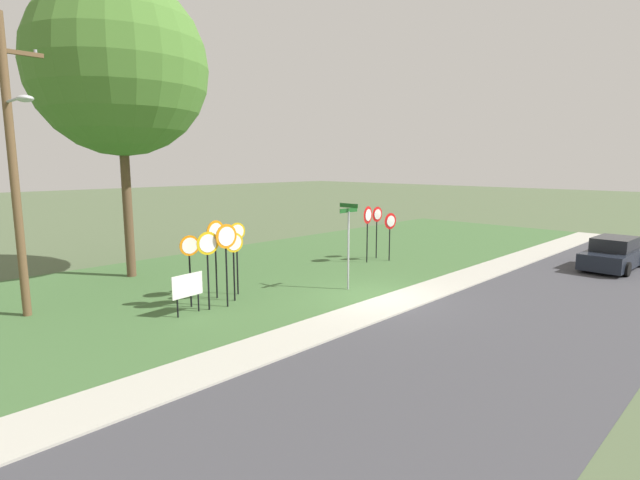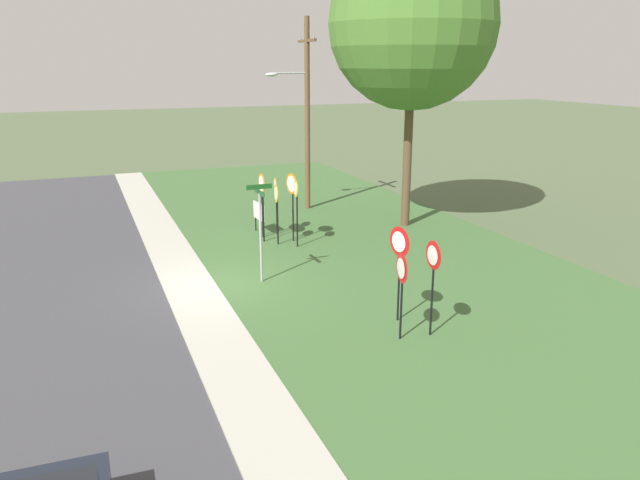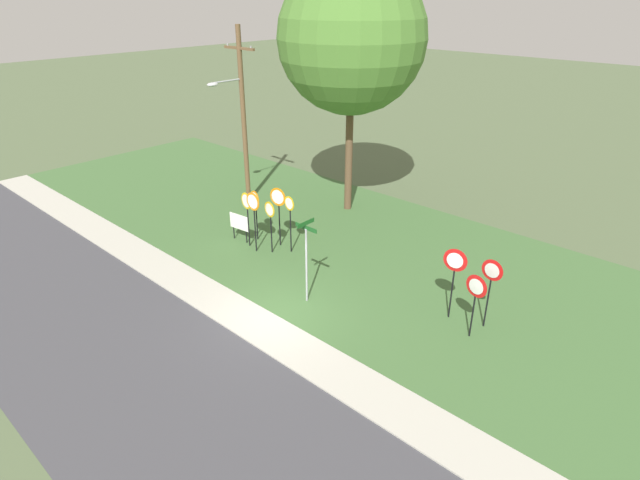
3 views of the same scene
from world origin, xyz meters
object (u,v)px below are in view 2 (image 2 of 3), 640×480
stop_sign_far_left (277,202)px  utility_pole (305,108)px  stop_sign_far_center (296,200)px  oak_tree_left (413,24)px  stop_sign_near_right (262,192)px  stop_sign_far_right (261,193)px  yield_sign_far_left (401,276)px  stop_sign_near_left (292,192)px  yield_sign_near_right (433,266)px  stop_sign_center_tall (276,194)px  street_name_post (260,225)px  notice_board (259,213)px  yield_sign_near_left (399,251)px

stop_sign_far_left → utility_pole: 6.85m
stop_sign_far_center → oak_tree_left: 8.44m
stop_sign_near_right → oak_tree_left: 8.89m
stop_sign_far_right → utility_pole: bearing=149.3°
yield_sign_far_left → stop_sign_near_left: bearing=-174.3°
yield_sign_near_right → stop_sign_center_tall: bearing=-174.5°
yield_sign_far_left → street_name_post: size_ratio=0.72×
yield_sign_near_right → notice_board: (-11.05, -1.28, -1.03)m
yield_sign_near_right → notice_board: size_ratio=2.00×
yield_sign_near_right → yield_sign_far_left: size_ratio=1.11×
street_name_post → utility_pole: (-9.06, 4.83, 2.83)m
stop_sign_far_left → utility_pole: size_ratio=0.27×
stop_sign_far_left → stop_sign_near_right: bearing=-138.4°
stop_sign_near_right → stop_sign_far_right: bearing=167.8°
stop_sign_far_right → yield_sign_near_left: yield_sign_near_left is taller
notice_board → stop_sign_far_left: bearing=-1.2°
stop_sign_near_left → notice_board: size_ratio=2.13×
stop_sign_near_left → stop_sign_near_right: 1.14m
stop_sign_far_left → yield_sign_far_left: 9.11m
yield_sign_near_left → yield_sign_near_right: 1.18m
stop_sign_center_tall → street_name_post: street_name_post is taller
stop_sign_far_center → stop_sign_center_tall: (-1.96, -0.18, -0.13)m
stop_sign_near_left → street_name_post: 4.66m
stop_sign_near_left → oak_tree_left: (-0.55, 5.29, 6.19)m
stop_sign_far_right → yield_sign_near_left: (9.22, 1.04, 0.16)m
stop_sign_far_right → stop_sign_far_left: bearing=20.9°
stop_sign_far_center → notice_board: (-2.43, -0.76, -0.96)m
stop_sign_center_tall → stop_sign_far_left: bearing=-7.0°
stop_sign_far_right → yield_sign_far_left: (10.27, 0.54, -0.12)m
stop_sign_center_tall → oak_tree_left: bearing=92.9°
stop_sign_far_left → yield_sign_near_left: yield_sign_near_left is taller
stop_sign_far_center → yield_sign_far_left: stop_sign_far_center is taller
street_name_post → oak_tree_left: (-4.53, 7.71, 6.29)m
notice_board → oak_tree_left: bearing=73.6°
yield_sign_near_left → yield_sign_far_left: 1.20m
yield_sign_near_left → oak_tree_left: bearing=139.4°
stop_sign_near_right → oak_tree_left: (-0.21, 6.37, 6.19)m
stop_sign_near_left → notice_board: stop_sign_near_left is taller
stop_sign_near_right → oak_tree_left: oak_tree_left is taller
stop_sign_near_left → street_name_post: bearing=-40.7°
yield_sign_near_left → stop_sign_near_right: bearing=177.7°
stop_sign_far_right → stop_sign_center_tall: size_ratio=1.07×
stop_sign_near_right → stop_sign_far_left: (0.57, 0.39, -0.30)m
yield_sign_near_left → yield_sign_far_left: bearing=-35.7°
utility_pole → notice_board: utility_pole is taller
stop_sign_center_tall → utility_pole: bearing=154.7°
stop_sign_far_center → stop_sign_center_tall: size_ratio=1.09×
stop_sign_near_left → stop_sign_far_center: (0.79, -0.11, -0.16)m
stop_sign_near_left → stop_sign_far_right: bearing=-144.0°
stop_sign_near_left → notice_board: bearing=-161.6°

